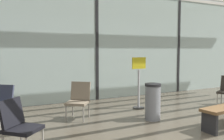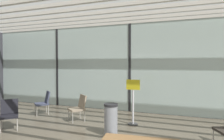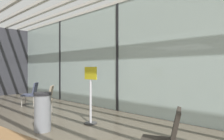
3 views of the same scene
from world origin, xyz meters
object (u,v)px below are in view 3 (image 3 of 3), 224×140
(lounge_chair_0, at_px, (47,98))
(info_sign, at_px, (91,97))
(parked_airplane, at_px, (181,56))
(lounge_chair_2, at_px, (32,92))
(lounge_chair_3, at_px, (165,138))
(trash_bin, at_px, (43,112))

(lounge_chair_0, bearing_deg, info_sign, 45.24)
(parked_airplane, bearing_deg, lounge_chair_2, -112.75)
(parked_airplane, xyz_separation_m, lounge_chair_3, (3.25, -7.84, -1.61))
(parked_airplane, height_order, trash_bin, parked_airplane)
(lounge_chair_0, height_order, info_sign, info_sign)
(lounge_chair_2, xyz_separation_m, info_sign, (3.56, -0.10, 0.18))
(lounge_chair_2, relative_size, trash_bin, 1.01)
(trash_bin, bearing_deg, lounge_chair_3, 3.82)
(lounge_chair_2, distance_m, lounge_chair_3, 6.19)
(lounge_chair_0, height_order, lounge_chair_3, same)
(lounge_chair_0, relative_size, lounge_chair_2, 1.00)
(trash_bin, distance_m, info_sign, 1.19)
(parked_airplane, xyz_separation_m, info_sign, (0.70, -6.92, -1.43))
(lounge_chair_2, distance_m, info_sign, 3.56)
(lounge_chair_2, height_order, trash_bin, lounge_chair_2)
(parked_airplane, bearing_deg, info_sign, -84.25)
(lounge_chair_0, distance_m, lounge_chair_3, 4.45)
(lounge_chair_0, height_order, lounge_chair_2, same)
(parked_airplane, relative_size, lounge_chair_3, 14.42)
(lounge_chair_3, distance_m, trash_bin, 2.89)
(lounge_chair_2, distance_m, trash_bin, 3.44)
(lounge_chair_3, height_order, info_sign, info_sign)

